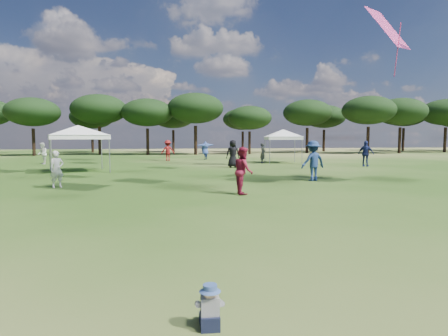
{
  "coord_description": "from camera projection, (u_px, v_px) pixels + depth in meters",
  "views": [
    {
      "loc": [
        -1.13,
        -2.13,
        2.05
      ],
      "look_at": [
        -0.12,
        3.72,
        1.58
      ],
      "focal_mm": 30.0,
      "sensor_mm": 36.0,
      "label": 1
    }
  ],
  "objects": [
    {
      "name": "tree_line",
      "position": [
        187.0,
        112.0,
        48.99
      ],
      "size": [
        108.78,
        17.63,
        7.77
      ],
      "color": "black",
      "rests_on": "ground"
    },
    {
      "name": "tent_left",
      "position": [
        78.0,
        127.0,
        22.67
      ],
      "size": [
        6.44,
        6.44,
        3.12
      ],
      "rotation": [
        0.0,
        0.0,
        0.29
      ],
      "color": "gray",
      "rests_on": "ground"
    },
    {
      "name": "tent_right",
      "position": [
        283.0,
        131.0,
        30.65
      ],
      "size": [
        5.5,
        5.5,
        3.06
      ],
      "rotation": [
        0.0,
        0.0,
        -0.13
      ],
      "color": "gray",
      "rests_on": "ground"
    },
    {
      "name": "toddler",
      "position": [
        210.0,
        308.0,
        4.04
      ],
      "size": [
        0.33,
        0.37,
        0.49
      ],
      "rotation": [
        0.0,
        0.0,
        -0.05
      ],
      "color": "black",
      "rests_on": "ground"
    },
    {
      "name": "festival_crowd",
      "position": [
        152.0,
        155.0,
        24.94
      ],
      "size": [
        29.39,
        23.57,
        1.92
      ],
      "color": "#343339",
      "rests_on": "ground"
    }
  ]
}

